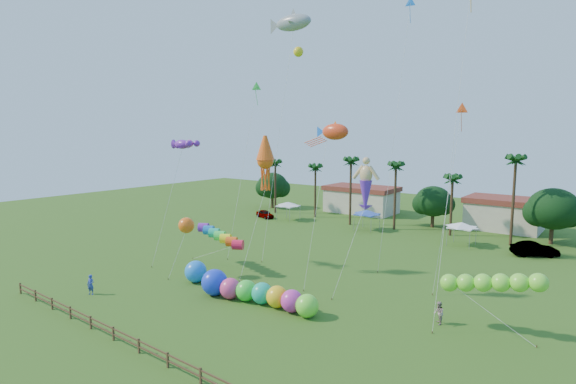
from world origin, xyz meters
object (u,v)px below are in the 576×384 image
Objects in this scene: spectator_b at (439,313)px; caterpillar_inflatable at (254,292)px; spectator_a at (91,285)px; car_b at (535,249)px; car_a at (265,214)px; blue_ball at (196,272)px.

caterpillar_inflatable is (-13.86, -5.38, 0.11)m from spectator_b.
spectator_b is at bearing 3.19° from spectator_a.
car_b is at bearing 145.32° from spectator_b.
car_a is 2.24× the size of spectator_b.
car_b is 2.81× the size of spectator_a.
blue_ball is (16.44, -29.50, 0.39)m from car_a.
spectator_b is 14.87m from caterpillar_inflatable.
spectator_b is 0.82× the size of blue_ball.
spectator_a is 9.32m from blue_ball.
caterpillar_inflatable is (12.94, 7.30, 0.08)m from spectator_a.
car_b is 25.81m from spectator_b.
car_a is at bearing 121.66° from caterpillar_inflatable.
blue_ball is (-24.29, -30.44, 0.22)m from car_b.
blue_ball is at bearing 168.01° from caterpillar_inflatable.
car_b is at bearing 54.99° from caterpillar_inflatable.
car_a is at bearing -152.27° from spectator_b.
spectator_a is 0.85× the size of blue_ball.
spectator_a reaches higher than car_a.
spectator_a reaches higher than spectator_b.
car_a is 0.77× the size of car_b.
car_b is at bearing -70.77° from car_a.
spectator_a is 14.86m from caterpillar_inflatable.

